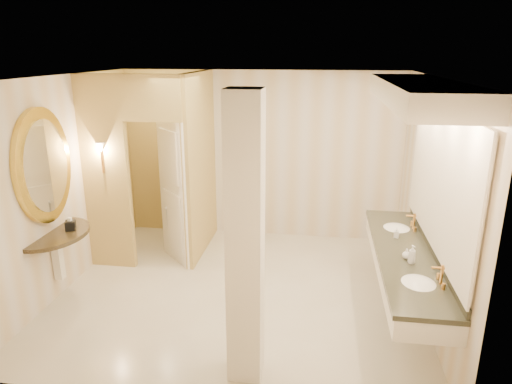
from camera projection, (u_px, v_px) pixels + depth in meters
The scene contains 16 objects.
floor at pixel (239, 291), 5.91m from camera, with size 4.50×4.50×0.00m, color beige.
ceiling at pixel (236, 77), 5.10m from camera, with size 4.50×4.50×0.00m, color silver.
wall_back at pixel (260, 156), 7.40m from camera, with size 4.50×0.02×2.70m, color beige.
wall_front at pixel (192, 266), 3.62m from camera, with size 4.50×0.02×2.70m, color beige.
wall_left at pixel (64, 184), 5.82m from camera, with size 0.02×4.00×2.70m, color beige.
wall_right at pixel (431, 200), 5.20m from camera, with size 0.02×4.00×2.70m, color beige.
toilet_closet at pixel (172, 167), 6.56m from camera, with size 1.50×1.55×2.70m.
wall_sconce at pixel (101, 149), 6.06m from camera, with size 0.14×0.14×0.42m.
vanity at pixel (416, 186), 4.77m from camera, with size 0.75×2.82×2.09m.
console_shelf at pixel (47, 195), 5.39m from camera, with size 1.05×1.05×1.98m.
pillar at pixel (245, 244), 4.03m from camera, with size 0.31×0.31×2.70m, color white.
tissue_box at pixel (70, 225), 5.59m from camera, with size 0.12×0.12×0.12m, color black.
toilet at pixel (185, 222), 7.17m from camera, with size 0.45×0.80×0.81m, color white.
soap_bottle_a at pixel (397, 233), 5.35m from camera, with size 0.05×0.06×0.12m, color beige.
soap_bottle_b at pixel (407, 254), 4.81m from camera, with size 0.09×0.09×0.11m, color silver.
soap_bottle_c at pixel (412, 254), 4.70m from camera, with size 0.08×0.08×0.20m, color #C6B28C.
Camera 1 is at (0.98, -5.17, 2.99)m, focal length 32.00 mm.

